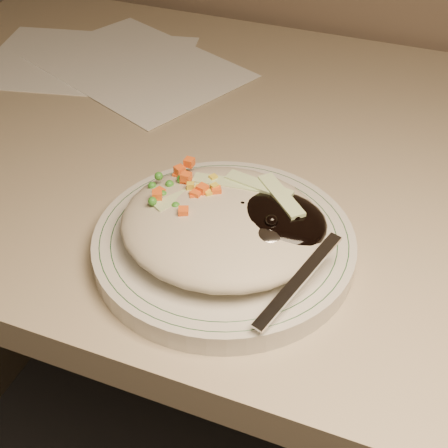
% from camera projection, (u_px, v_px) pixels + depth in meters
% --- Properties ---
extents(desk, '(1.40, 0.70, 0.74)m').
position_uv_depth(desk, '(335.00, 285.00, 0.85)').
color(desk, tan).
rests_on(desk, ground).
extents(plate, '(0.25, 0.25, 0.02)m').
position_uv_depth(plate, '(224.00, 245.00, 0.60)').
color(plate, silver).
rests_on(plate, desk).
extents(plate_rim, '(0.24, 0.24, 0.00)m').
position_uv_depth(plate_rim, '(224.00, 237.00, 0.59)').
color(plate_rim, '#144723').
rests_on(plate_rim, plate).
extents(meal, '(0.21, 0.19, 0.05)m').
position_uv_depth(meal, '(228.00, 221.00, 0.58)').
color(meal, '#B1A88F').
rests_on(meal, plate).
extents(papers, '(0.43, 0.31, 0.00)m').
position_uv_depth(papers, '(113.00, 63.00, 0.92)').
color(papers, white).
rests_on(papers, desk).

